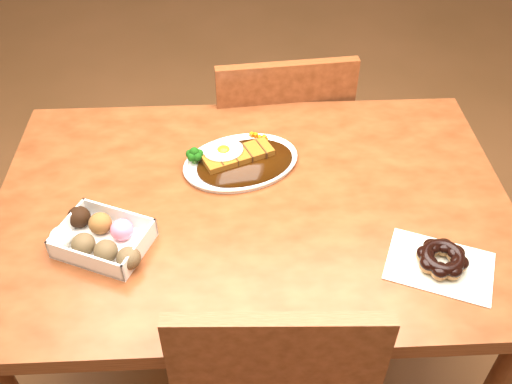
{
  "coord_description": "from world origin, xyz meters",
  "views": [
    {
      "loc": [
        -0.04,
        -0.96,
        1.67
      ],
      "look_at": [
        0.0,
        -0.03,
        0.81
      ],
      "focal_mm": 40.0,
      "sensor_mm": 36.0,
      "label": 1
    }
  ],
  "objects_px": {
    "katsu_curry_plate": "(239,160)",
    "donut_box": "(101,238)",
    "chair_far": "(277,148)",
    "table": "(253,230)",
    "pon_de_ring": "(442,260)"
  },
  "relations": [
    {
      "from": "chair_far",
      "to": "pon_de_ring",
      "type": "bearing_deg",
      "value": 105.0
    },
    {
      "from": "table",
      "to": "chair_far",
      "type": "height_order",
      "value": "chair_far"
    },
    {
      "from": "katsu_curry_plate",
      "to": "donut_box",
      "type": "bearing_deg",
      "value": -139.03
    },
    {
      "from": "chair_far",
      "to": "pon_de_ring",
      "type": "height_order",
      "value": "chair_far"
    },
    {
      "from": "chair_far",
      "to": "donut_box",
      "type": "height_order",
      "value": "chair_far"
    },
    {
      "from": "table",
      "to": "pon_de_ring",
      "type": "bearing_deg",
      "value": -29.58
    },
    {
      "from": "table",
      "to": "donut_box",
      "type": "distance_m",
      "value": 0.37
    },
    {
      "from": "donut_box",
      "to": "pon_de_ring",
      "type": "relative_size",
      "value": 0.88
    },
    {
      "from": "donut_box",
      "to": "pon_de_ring",
      "type": "height_order",
      "value": "donut_box"
    },
    {
      "from": "chair_far",
      "to": "katsu_curry_plate",
      "type": "distance_m",
      "value": 0.51
    },
    {
      "from": "donut_box",
      "to": "chair_far",
      "type": "bearing_deg",
      "value": 56.84
    },
    {
      "from": "pon_de_ring",
      "to": "table",
      "type": "bearing_deg",
      "value": 150.42
    },
    {
      "from": "katsu_curry_plate",
      "to": "donut_box",
      "type": "distance_m",
      "value": 0.4
    },
    {
      "from": "table",
      "to": "pon_de_ring",
      "type": "distance_m",
      "value": 0.45
    },
    {
      "from": "table",
      "to": "katsu_curry_plate",
      "type": "relative_size",
      "value": 3.56
    }
  ]
}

